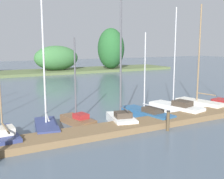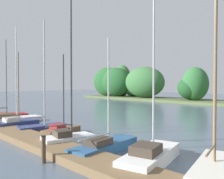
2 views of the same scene
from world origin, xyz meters
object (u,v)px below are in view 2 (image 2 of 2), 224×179
at_px(sailboat_4, 17,123).
at_px(sailboat_8, 106,145).
at_px(sailboat_7, 69,136).
at_px(sailboat_5, 44,126).
at_px(sailboat_6, 62,129).
at_px(sailboat_3, 14,118).
at_px(sailboat_10, 214,166).
at_px(sailboat_9, 152,155).
at_px(sailboat_2, 6,116).
at_px(mooring_piling_2, 44,149).

distance_m(sailboat_4, sailboat_8, 9.00).
distance_m(sailboat_4, sailboat_7, 6.73).
bearing_deg(sailboat_4, sailboat_7, -92.43).
xyz_separation_m(sailboat_5, sailboat_6, (1.94, 0.25, -0.03)).
bearing_deg(sailboat_3, sailboat_10, -76.86).
distance_m(sailboat_5, sailboat_9, 9.19).
relative_size(sailboat_5, sailboat_9, 1.05).
bearing_deg(sailboat_5, sailboat_2, 98.64).
distance_m(sailboat_6, sailboat_10, 9.69).
bearing_deg(sailboat_3, mooring_piling_2, -93.73).
bearing_deg(sailboat_10, sailboat_9, 82.93).
height_order(sailboat_7, sailboat_10, sailboat_7).
distance_m(sailboat_6, sailboat_7, 2.66).
bearing_deg(sailboat_3, sailboat_9, -77.88).
bearing_deg(sailboat_3, sailboat_5, -78.16).
relative_size(sailboat_2, sailboat_6, 1.41).
xyz_separation_m(sailboat_8, sailboat_9, (2.59, 0.12, 0.07)).
height_order(sailboat_5, mooring_piling_2, sailboat_5).
xyz_separation_m(sailboat_6, sailboat_10, (9.68, -0.20, 0.08)).
xyz_separation_m(sailboat_2, sailboat_10, (18.97, -0.20, 0.13)).
height_order(sailboat_8, sailboat_9, sailboat_9).
bearing_deg(sailboat_9, sailboat_6, 73.11).
bearing_deg(sailboat_6, sailboat_8, -108.85).
bearing_deg(sailboat_10, mooring_piling_2, 107.92).
relative_size(sailboat_8, sailboat_9, 0.76).
height_order(sailboat_2, sailboat_3, sailboat_3).
height_order(sailboat_5, sailboat_10, sailboat_5).
bearing_deg(sailboat_9, sailboat_4, 79.73).
distance_m(sailboat_2, sailboat_10, 18.98).
distance_m(sailboat_2, sailboat_6, 9.29).
height_order(sailboat_4, sailboat_9, sailboat_9).
xyz_separation_m(sailboat_4, sailboat_6, (4.34, 1.08, -0.00)).
relative_size(sailboat_5, sailboat_8, 1.38).
relative_size(sailboat_2, sailboat_3, 0.89).
relative_size(sailboat_5, sailboat_10, 1.00).
relative_size(sailboat_2, sailboat_8, 1.32).
bearing_deg(sailboat_7, sailboat_4, 102.81).
bearing_deg(sailboat_10, sailboat_3, 76.95).
relative_size(sailboat_9, sailboat_10, 0.95).
bearing_deg(sailboat_5, mooring_piling_2, -108.44).
height_order(sailboat_6, sailboat_9, sailboat_9).
distance_m(sailboat_4, sailboat_6, 4.47).
height_order(sailboat_6, sailboat_7, sailboat_7).
distance_m(sailboat_3, sailboat_4, 2.96).
distance_m(sailboat_8, sailboat_10, 5.05).
bearing_deg(sailboat_8, sailboat_4, 85.68).
xyz_separation_m(sailboat_3, sailboat_7, (9.53, -1.04, 0.16)).
bearing_deg(sailboat_2, mooring_piling_2, -90.63).
xyz_separation_m(sailboat_2, sailboat_9, (16.54, -0.44, 0.07)).
relative_size(sailboat_4, sailboat_9, 0.77).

